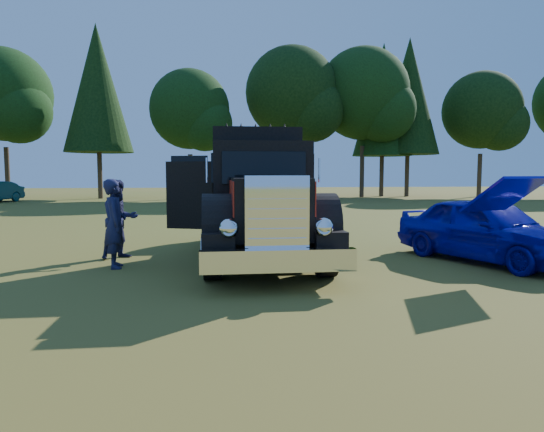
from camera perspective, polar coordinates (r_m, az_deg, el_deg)
The scene contains 6 objects.
ground at distance 9.02m, azimuth 7.54°, elevation -7.39°, with size 120.00×120.00×0.00m, color #465C1B.
treeline at distance 36.94m, azimuth -3.89°, elevation 14.09°, with size 72.10×24.04×13.84m.
diamond_t_truck at distance 10.93m, azimuth -1.56°, elevation 1.59°, with size 3.33×7.16×3.00m.
hotrod_coupe at distance 11.58m, azimuth 23.94°, elevation -1.45°, with size 3.08×4.49×1.89m.
spectator_near at distance 10.39m, azimuth -17.98°, elevation -0.86°, with size 0.67×0.44×1.82m, color #1F2149.
spectator_far at distance 11.54m, azimuth -17.50°, elevation -0.37°, with size 0.87×0.68×1.79m, color #20274C.
Camera 1 is at (-2.20, -8.53, 1.93)m, focal length 32.00 mm.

